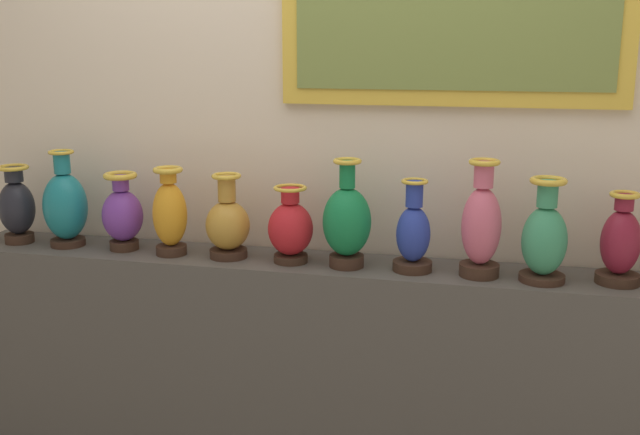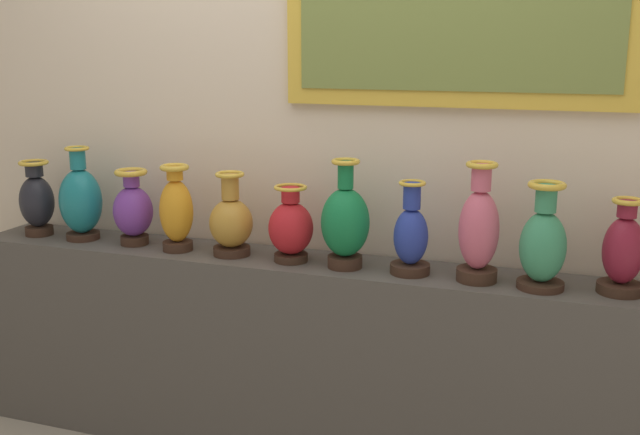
% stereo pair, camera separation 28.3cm
% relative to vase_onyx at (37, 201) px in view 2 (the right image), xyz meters
% --- Properties ---
extents(display_shelf, '(2.99, 0.33, 0.83)m').
position_rel_vase_onyx_xyz_m(display_shelf, '(1.30, 0.01, -0.57)').
color(display_shelf, '#4C4742').
rests_on(display_shelf, ground_plane).
extents(back_wall, '(5.61, 0.14, 2.95)m').
position_rel_vase_onyx_xyz_m(back_wall, '(1.31, 0.24, 0.49)').
color(back_wall, beige).
rests_on(back_wall, ground_plane).
extents(vase_onyx, '(0.15, 0.15, 0.33)m').
position_rel_vase_onyx_xyz_m(vase_onyx, '(0.00, 0.00, 0.00)').
color(vase_onyx, '#382319').
rests_on(vase_onyx, display_shelf).
extents(vase_teal, '(0.18, 0.18, 0.40)m').
position_rel_vase_onyx_xyz_m(vase_teal, '(0.23, 0.00, 0.01)').
color(vase_teal, '#382319').
rests_on(vase_teal, display_shelf).
extents(vase_violet, '(0.16, 0.16, 0.32)m').
position_rel_vase_onyx_xyz_m(vase_violet, '(0.48, 0.00, -0.01)').
color(vase_violet, '#382319').
rests_on(vase_violet, display_shelf).
extents(vase_amber, '(0.14, 0.14, 0.35)m').
position_rel_vase_onyx_xyz_m(vase_amber, '(0.70, -0.02, 0.01)').
color(vase_amber, '#382319').
rests_on(vase_amber, display_shelf).
extents(vase_ochre, '(0.17, 0.17, 0.33)m').
position_rel_vase_onyx_xyz_m(vase_ochre, '(0.94, -0.01, -0.02)').
color(vase_ochre, '#382319').
rests_on(vase_ochre, display_shelf).
extents(vase_crimson, '(0.17, 0.17, 0.30)m').
position_rel_vase_onyx_xyz_m(vase_crimson, '(1.19, -0.01, -0.02)').
color(vase_crimson, '#382319').
rests_on(vase_crimson, display_shelf).
extents(vase_emerald, '(0.18, 0.18, 0.41)m').
position_rel_vase_onyx_xyz_m(vase_emerald, '(1.41, -0.02, 0.02)').
color(vase_emerald, '#382319').
rests_on(vase_emerald, display_shelf).
extents(vase_cobalt, '(0.15, 0.15, 0.34)m').
position_rel_vase_onyx_xyz_m(vase_cobalt, '(1.66, -0.01, -0.02)').
color(vase_cobalt, '#382319').
rests_on(vase_cobalt, display_shelf).
extents(vase_rose, '(0.14, 0.14, 0.43)m').
position_rel_vase_onyx_xyz_m(vase_rose, '(1.90, -0.02, 0.03)').
color(vase_rose, '#382319').
rests_on(vase_rose, display_shelf).
extents(vase_jade, '(0.16, 0.16, 0.37)m').
position_rel_vase_onyx_xyz_m(vase_jade, '(2.12, -0.03, 0.00)').
color(vase_jade, '#382319').
rests_on(vase_jade, display_shelf).
extents(vase_burgundy, '(0.15, 0.15, 0.33)m').
position_rel_vase_onyx_xyz_m(vase_burgundy, '(2.37, 0.00, -0.01)').
color(vase_burgundy, '#382319').
rests_on(vase_burgundy, display_shelf).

